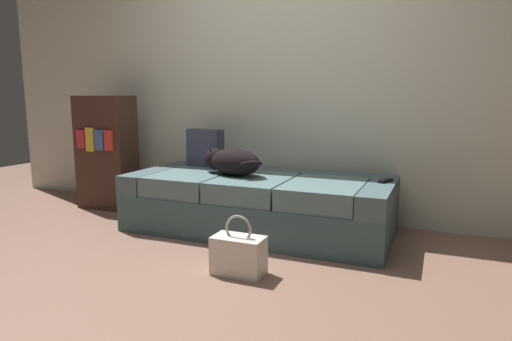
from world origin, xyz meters
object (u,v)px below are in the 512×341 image
at_px(dog_dark, 232,161).
at_px(tv_remote, 386,181).
at_px(couch, 258,203).
at_px(handbag, 239,255).
at_px(throw_pillow, 205,148).
at_px(bookshelf, 107,152).

bearing_deg(dog_dark, tv_remote, 7.49).
xyz_separation_m(couch, handbag, (0.24, -0.89, -0.10)).
bearing_deg(couch, throw_pillow, 157.50).
xyz_separation_m(dog_dark, bookshelf, (-1.45, 0.18, -0.02)).
height_order(couch, dog_dark, dog_dark).
bearing_deg(bookshelf, tv_remote, -0.54).
xyz_separation_m(tv_remote, handbag, (-0.74, -1.00, -0.34)).
distance_m(couch, handbag, 0.93).
xyz_separation_m(couch, throw_pillow, (-0.64, 0.26, 0.40)).
xyz_separation_m(tv_remote, throw_pillow, (-1.62, 0.15, 0.16)).
xyz_separation_m(couch, tv_remote, (0.98, 0.12, 0.24)).
relative_size(dog_dark, handbag, 1.66).
bearing_deg(handbag, bookshelf, 151.65).
height_order(tv_remote, handbag, tv_remote).
distance_m(couch, throw_pillow, 0.80).
bearing_deg(tv_remote, couch, -150.48).
distance_m(dog_dark, throw_pillow, 0.52).
bearing_deg(throw_pillow, tv_remote, -5.23).
xyz_separation_m(couch, dog_dark, (-0.22, -0.04, 0.34)).
xyz_separation_m(couch, bookshelf, (-1.67, 0.14, 0.32)).
bearing_deg(throw_pillow, dog_dark, -36.36).
bearing_deg(bookshelf, dog_dark, -7.19).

